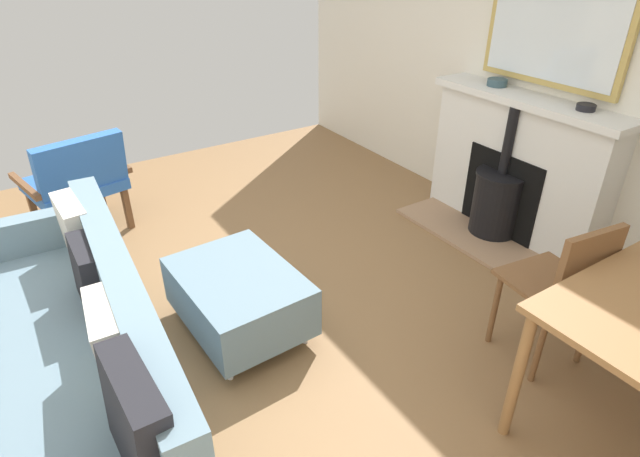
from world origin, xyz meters
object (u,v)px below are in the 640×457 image
Objects in this scene: fireplace at (512,174)px; mantel_bowl_near at (497,82)px; armchair_accent at (77,178)px; mantel_bowl_far at (586,107)px; dining_chair_near_fireplace at (564,282)px; ottoman at (239,295)px; sofa at (58,365)px.

mantel_bowl_near is at bearing -98.53° from fireplace.
armchair_accent is at bearing -32.05° from fireplace.
mantel_bowl_far is 1.29m from dining_chair_near_fireplace.
armchair_accent reaches higher than ottoman.
armchair_accent is at bearing -72.96° from ottoman.
dining_chair_near_fireplace reaches higher than ottoman.
ottoman is at bearing 107.04° from armchair_accent.
fireplace is 12.38× the size of mantel_bowl_far.
mantel_bowl_near is 1.75m from dining_chair_near_fireplace.
mantel_bowl_far is 2.39m from ottoman.
armchair_accent is (2.65, -1.66, -0.01)m from fireplace.
armchair_accent is 0.94× the size of dining_chair_near_fireplace.
mantel_bowl_far is 0.15× the size of armchair_accent.
fireplace is at bearing 178.73° from ottoman.
dining_chair_near_fireplace is (-1.23, 1.10, 0.27)m from ottoman.
dining_chair_near_fireplace reaches higher than sofa.
dining_chair_near_fireplace is (0.92, 1.05, 0.05)m from fireplace.
mantel_bowl_near is at bearing -173.39° from ottoman.
mantel_bowl_far is at bearing 142.80° from armchair_accent.
fireplace reaches higher than ottoman.
mantel_bowl_far reaches higher than armchair_accent.
armchair_accent is at bearing -57.50° from dining_chair_near_fireplace.
fireplace reaches higher than sofa.
ottoman is 1.02× the size of armchair_accent.
fireplace is 2.17m from ottoman.
fireplace is at bearing 147.95° from armchair_accent.
armchair_accent is at bearing -26.71° from mantel_bowl_near.
mantel_bowl_near is 2.36m from ottoman.
armchair_accent is 3.21m from dining_chair_near_fireplace.
mantel_bowl_near is 3.24m from sofa.
sofa is 0.95m from ottoman.
sofa is 1.83m from armchair_accent.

